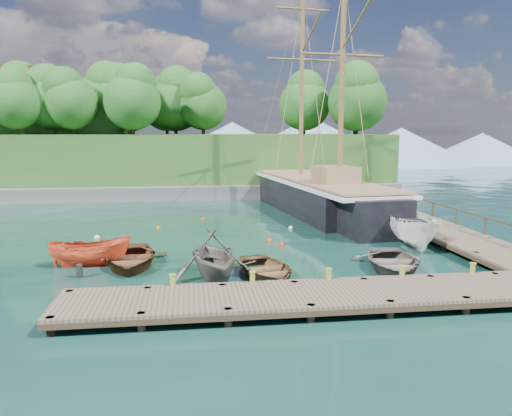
{
  "coord_description": "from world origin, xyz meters",
  "views": [
    {
      "loc": [
        -3.36,
        -23.3,
        6.3
      ],
      "look_at": [
        0.43,
        4.38,
        2.0
      ],
      "focal_mm": 35.0,
      "sensor_mm": 36.0,
      "label": 1
    }
  ],
  "objects_px": {
    "rowboat_3": "(392,270)",
    "schooner": "(318,198)",
    "rowboat_1": "(213,278)",
    "cabin_boat_white": "(412,247)",
    "motorboat_orange": "(91,265)",
    "rowboat_2": "(266,276)",
    "rowboat_0": "(130,266)"
  },
  "relations": [
    {
      "from": "rowboat_2",
      "to": "rowboat_1",
      "type": "bearing_deg",
      "value": 168.19
    },
    {
      "from": "rowboat_0",
      "to": "schooner",
      "type": "distance_m",
      "value": 19.02
    },
    {
      "from": "rowboat_1",
      "to": "cabin_boat_white",
      "type": "relative_size",
      "value": 0.79
    },
    {
      "from": "rowboat_0",
      "to": "rowboat_3",
      "type": "bearing_deg",
      "value": -14.02
    },
    {
      "from": "rowboat_0",
      "to": "rowboat_1",
      "type": "relative_size",
      "value": 1.13
    },
    {
      "from": "rowboat_0",
      "to": "rowboat_2",
      "type": "bearing_deg",
      "value": -25.98
    },
    {
      "from": "rowboat_3",
      "to": "schooner",
      "type": "bearing_deg",
      "value": 99.57
    },
    {
      "from": "rowboat_0",
      "to": "rowboat_2",
      "type": "xyz_separation_m",
      "value": [
        6.11,
        -2.59,
        0.0
      ]
    },
    {
      "from": "rowboat_3",
      "to": "schooner",
      "type": "relative_size",
      "value": 0.17
    },
    {
      "from": "rowboat_2",
      "to": "cabin_boat_white",
      "type": "xyz_separation_m",
      "value": [
        8.92,
        4.53,
        0.0
      ]
    },
    {
      "from": "schooner",
      "to": "rowboat_0",
      "type": "bearing_deg",
      "value": -139.2
    },
    {
      "from": "rowboat_0",
      "to": "cabin_boat_white",
      "type": "relative_size",
      "value": 0.89
    },
    {
      "from": "rowboat_0",
      "to": "motorboat_orange",
      "type": "relative_size",
      "value": 1.29
    },
    {
      "from": "rowboat_3",
      "to": "cabin_boat_white",
      "type": "relative_size",
      "value": 0.86
    },
    {
      "from": "rowboat_0",
      "to": "cabin_boat_white",
      "type": "distance_m",
      "value": 15.16
    },
    {
      "from": "rowboat_0",
      "to": "rowboat_1",
      "type": "height_order",
      "value": "rowboat_1"
    },
    {
      "from": "rowboat_1",
      "to": "rowboat_2",
      "type": "bearing_deg",
      "value": -9.59
    },
    {
      "from": "rowboat_0",
      "to": "rowboat_3",
      "type": "distance_m",
      "value": 12.26
    },
    {
      "from": "rowboat_1",
      "to": "motorboat_orange",
      "type": "relative_size",
      "value": 1.14
    },
    {
      "from": "schooner",
      "to": "rowboat_3",
      "type": "bearing_deg",
      "value": -99.49
    },
    {
      "from": "rowboat_2",
      "to": "schooner",
      "type": "relative_size",
      "value": 0.15
    },
    {
      "from": "rowboat_2",
      "to": "rowboat_3",
      "type": "bearing_deg",
      "value": -9.1
    },
    {
      "from": "rowboat_3",
      "to": "schooner",
      "type": "height_order",
      "value": "schooner"
    },
    {
      "from": "cabin_boat_white",
      "to": "schooner",
      "type": "distance_m",
      "value": 12.32
    },
    {
      "from": "rowboat_0",
      "to": "rowboat_1",
      "type": "bearing_deg",
      "value": -37.13
    },
    {
      "from": "rowboat_0",
      "to": "cabin_boat_white",
      "type": "height_order",
      "value": "cabin_boat_white"
    },
    {
      "from": "cabin_boat_white",
      "to": "motorboat_orange",
      "type": "bearing_deg",
      "value": -167.19
    },
    {
      "from": "rowboat_3",
      "to": "motorboat_orange",
      "type": "height_order",
      "value": "motorboat_orange"
    },
    {
      "from": "rowboat_3",
      "to": "cabin_boat_white",
      "type": "bearing_deg",
      "value": 67.26
    },
    {
      "from": "rowboat_1",
      "to": "rowboat_3",
      "type": "bearing_deg",
      "value": -7.63
    },
    {
      "from": "motorboat_orange",
      "to": "rowboat_1",
      "type": "bearing_deg",
      "value": -119.53
    },
    {
      "from": "rowboat_1",
      "to": "rowboat_3",
      "type": "relative_size",
      "value": 0.91
    }
  ]
}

